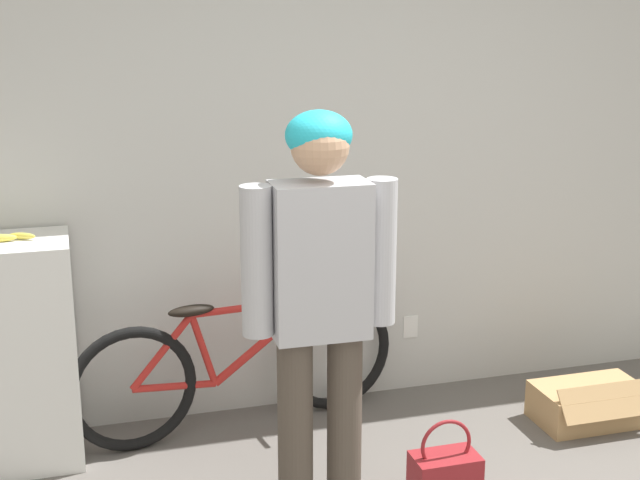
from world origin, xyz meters
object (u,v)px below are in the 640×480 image
(person, at_px, (320,288))
(bicycle, at_px, (239,366))
(cardboard_box, at_px, (589,403))
(handbag, at_px, (445,478))

(person, distance_m, bicycle, 1.11)
(person, bearing_deg, bicycle, 100.84)
(cardboard_box, bearing_deg, bicycle, 166.13)
(person, distance_m, handbag, 1.00)
(person, bearing_deg, cardboard_box, 18.09)
(bicycle, xyz_separation_m, handbag, (0.67, -0.92, -0.20))
(cardboard_box, bearing_deg, person, -163.00)
(handbag, bearing_deg, person, 175.42)
(bicycle, distance_m, handbag, 1.16)
(person, relative_size, bicycle, 1.01)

